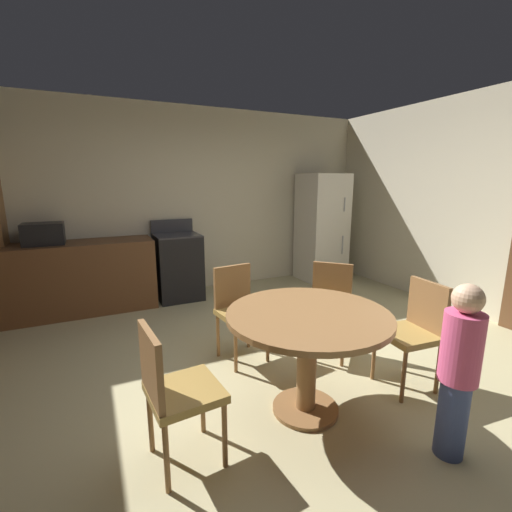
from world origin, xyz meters
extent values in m
plane|color=tan|center=(0.00, 0.00, 0.00)|extent=(14.00, 14.00, 0.00)
cube|color=beige|center=(0.00, 2.85, 1.35)|extent=(6.06, 0.12, 2.70)
cube|color=beige|center=(2.93, 0.17, 1.35)|extent=(0.12, 5.35, 2.70)
cube|color=brown|center=(-1.69, 2.45, 0.45)|extent=(2.07, 0.60, 0.90)
cube|color=black|center=(-0.31, 2.45, 0.45)|extent=(0.60, 0.60, 0.90)
cube|color=#38383D|center=(-0.31, 2.45, 0.91)|extent=(0.60, 0.60, 0.02)
cube|color=#38383D|center=(-0.31, 2.73, 1.01)|extent=(0.60, 0.04, 0.18)
cube|color=silver|center=(2.11, 2.40, 0.88)|extent=(0.68, 0.66, 1.76)
cylinder|color=#B2B2B7|center=(2.29, 2.06, 1.28)|extent=(0.02, 0.02, 0.22)
cylinder|color=#B2B2B7|center=(2.29, 2.06, 0.63)|extent=(0.02, 0.02, 0.30)
cube|color=black|center=(-1.89, 2.45, 1.03)|extent=(0.44, 0.32, 0.26)
cylinder|color=olive|center=(-0.07, -0.45, 0.01)|extent=(0.48, 0.48, 0.03)
cylinder|color=olive|center=(-0.07, -0.45, 0.36)|extent=(0.14, 0.14, 0.72)
cylinder|color=olive|center=(-0.07, -0.45, 0.74)|extent=(1.14, 1.14, 0.04)
cylinder|color=olive|center=(0.64, -0.69, 0.21)|extent=(0.03, 0.03, 0.43)
cylinder|color=olive|center=(0.67, -0.35, 0.21)|extent=(0.03, 0.03, 0.43)
cylinder|color=olive|center=(0.98, -0.72, 0.21)|extent=(0.03, 0.03, 0.43)
cylinder|color=olive|center=(1.01, -0.39, 0.21)|extent=(0.03, 0.03, 0.43)
cube|color=#A37F3D|center=(0.83, -0.54, 0.45)|extent=(0.44, 0.44, 0.05)
cube|color=olive|center=(1.00, -0.56, 0.66)|extent=(0.07, 0.38, 0.42)
cylinder|color=olive|center=(-0.81, -0.35, 0.21)|extent=(0.03, 0.03, 0.43)
cylinder|color=olive|center=(-0.78, -0.68, 0.21)|extent=(0.03, 0.03, 0.43)
cylinder|color=olive|center=(-1.15, -0.38, 0.21)|extent=(0.03, 0.03, 0.43)
cylinder|color=olive|center=(-1.12, -0.71, 0.21)|extent=(0.03, 0.03, 0.43)
cube|color=#A37F3D|center=(-0.97, -0.53, 0.45)|extent=(0.43, 0.43, 0.05)
cube|color=olive|center=(-1.15, -0.55, 0.66)|extent=(0.07, 0.38, 0.42)
cylinder|color=olive|center=(0.58, -0.07, 0.21)|extent=(0.03, 0.03, 0.43)
cylinder|color=olive|center=(0.34, 0.17, 0.21)|extent=(0.03, 0.03, 0.43)
cylinder|color=olive|center=(0.82, 0.16, 0.21)|extent=(0.03, 0.03, 0.43)
cylinder|color=olive|center=(0.59, 0.41, 0.21)|extent=(0.03, 0.03, 0.43)
cube|color=#A37F3D|center=(0.58, 0.17, 0.45)|extent=(0.57, 0.57, 0.05)
cube|color=olive|center=(0.71, 0.29, 0.66)|extent=(0.29, 0.30, 0.42)
cylinder|color=olive|center=(0.01, 0.29, 0.21)|extent=(0.03, 0.03, 0.43)
cylinder|color=olive|center=(-0.33, 0.25, 0.21)|extent=(0.03, 0.03, 0.43)
cylinder|color=olive|center=(-0.04, 0.63, 0.21)|extent=(0.03, 0.03, 0.43)
cylinder|color=olive|center=(-0.38, 0.59, 0.21)|extent=(0.03, 0.03, 0.43)
cube|color=#A37F3D|center=(-0.18, 0.44, 0.45)|extent=(0.45, 0.45, 0.05)
cube|color=olive|center=(-0.21, 0.62, 0.66)|extent=(0.38, 0.08, 0.42)
cylinder|color=#3D4C84|center=(0.49, -1.18, 0.25)|extent=(0.17, 0.17, 0.50)
cylinder|color=#D14C7A|center=(0.49, -1.18, 0.71)|extent=(0.31, 0.31, 0.42)
sphere|color=#D6A884|center=(0.49, -1.18, 1.00)|extent=(0.17, 0.17, 0.17)
camera|label=1|loc=(-1.37, -2.33, 1.65)|focal=24.40mm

